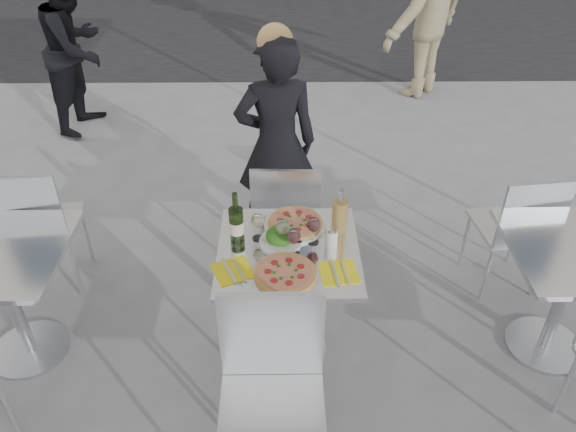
{
  "coord_description": "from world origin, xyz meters",
  "views": [
    {
      "loc": [
        -0.02,
        -2.21,
        2.55
      ],
      "look_at": [
        0.0,
        0.15,
        0.85
      ],
      "focal_mm": 35.0,
      "sensor_mm": 36.0,
      "label": 1
    }
  ],
  "objects_px": {
    "pizza_far": "(295,223)",
    "wineglass_white_a": "(257,221)",
    "wineglass_red_b": "(314,225)",
    "woman_diner": "(277,145)",
    "chair_far": "(286,212)",
    "wine_bottle": "(236,223)",
    "chair_near": "(272,383)",
    "salad_plate": "(280,237)",
    "carafe": "(340,218)",
    "pedestrian_a": "(75,48)",
    "side_table_right": "(570,278)",
    "pizza_near": "(285,273)",
    "napkin_left": "(233,270)",
    "side_chair_lfar": "(35,223)",
    "pedestrian_b": "(427,4)",
    "main_table": "(288,280)",
    "side_chair_rfar": "(519,224)",
    "napkin_right": "(339,272)",
    "wineglass_red_a": "(294,237)",
    "wineglass_white_b": "(283,228)",
    "side_table_left": "(4,282)",
    "sugar_shaker": "(332,236)"
  },
  "relations": [
    {
      "from": "salad_plate",
      "to": "sugar_shaker",
      "type": "distance_m",
      "value": 0.26
    },
    {
      "from": "wineglass_red_b",
      "to": "woman_diner",
      "type": "bearing_deg",
      "value": 100.73
    },
    {
      "from": "side_table_right",
      "to": "napkin_right",
      "type": "bearing_deg",
      "value": -171.81
    },
    {
      "from": "chair_near",
      "to": "wineglass_white_a",
      "type": "distance_m",
      "value": 0.84
    },
    {
      "from": "pizza_far",
      "to": "main_table",
      "type": "bearing_deg",
      "value": -100.96
    },
    {
      "from": "pedestrian_a",
      "to": "napkin_left",
      "type": "height_order",
      "value": "pedestrian_a"
    },
    {
      "from": "pedestrian_b",
      "to": "napkin_left",
      "type": "distance_m",
      "value": 4.25
    },
    {
      "from": "wine_bottle",
      "to": "wineglass_red_b",
      "type": "relative_size",
      "value": 1.87
    },
    {
      "from": "wineglass_red_b",
      "to": "side_chair_rfar",
      "type": "bearing_deg",
      "value": 19.03
    },
    {
      "from": "wineglass_white_b",
      "to": "wineglass_red_a",
      "type": "relative_size",
      "value": 1.0
    },
    {
      "from": "pedestrian_b",
      "to": "wineglass_white_b",
      "type": "bearing_deg",
      "value": 21.57
    },
    {
      "from": "woman_diner",
      "to": "pizza_far",
      "type": "xyz_separation_m",
      "value": [
        0.11,
        -0.89,
        0.01
      ]
    },
    {
      "from": "wineglass_red_b",
      "to": "chair_near",
      "type": "bearing_deg",
      "value": -105.34
    },
    {
      "from": "wineglass_white_a",
      "to": "chair_far",
      "type": "bearing_deg",
      "value": 74.28
    },
    {
      "from": "wineglass_red_b",
      "to": "napkin_right",
      "type": "bearing_deg",
      "value": -64.64
    },
    {
      "from": "side_table_right",
      "to": "wineglass_red_b",
      "type": "distance_m",
      "value": 1.41
    },
    {
      "from": "wineglass_white_a",
      "to": "wineglass_red_a",
      "type": "distance_m",
      "value": 0.23
    },
    {
      "from": "side_chair_lfar",
      "to": "salad_plate",
      "type": "bearing_deg",
      "value": 157.36
    },
    {
      "from": "wineglass_red_a",
      "to": "chair_near",
      "type": "bearing_deg",
      "value": -99.03
    },
    {
      "from": "chair_far",
      "to": "pizza_near",
      "type": "relative_size",
      "value": 3.0
    },
    {
      "from": "side_chair_rfar",
      "to": "wineglass_white_a",
      "type": "bearing_deg",
      "value": 7.41
    },
    {
      "from": "pizza_near",
      "to": "sugar_shaker",
      "type": "xyz_separation_m",
      "value": [
        0.24,
        0.23,
        0.04
      ]
    },
    {
      "from": "sugar_shaker",
      "to": "wineglass_red_b",
      "type": "height_order",
      "value": "wineglass_red_b"
    },
    {
      "from": "main_table",
      "to": "pedestrian_b",
      "type": "bearing_deg",
      "value": 68.54
    },
    {
      "from": "side_table_left",
      "to": "sugar_shaker",
      "type": "relative_size",
      "value": 7.01
    },
    {
      "from": "pedestrian_b",
      "to": "napkin_left",
      "type": "xyz_separation_m",
      "value": [
        -1.73,
        -3.87,
        -0.2
      ]
    },
    {
      "from": "chair_far",
      "to": "wine_bottle",
      "type": "distance_m",
      "value": 0.69
    },
    {
      "from": "chair_near",
      "to": "pizza_near",
      "type": "bearing_deg",
      "value": 82.93
    },
    {
      "from": "side_table_right",
      "to": "salad_plate",
      "type": "height_order",
      "value": "salad_plate"
    },
    {
      "from": "wineglass_red_b",
      "to": "napkin_left",
      "type": "relative_size",
      "value": 0.66
    },
    {
      "from": "pizza_far",
      "to": "wineglass_white_a",
      "type": "relative_size",
      "value": 2.11
    },
    {
      "from": "main_table",
      "to": "side_chair_lfar",
      "type": "relative_size",
      "value": 0.79
    },
    {
      "from": "woman_diner",
      "to": "pedestrian_a",
      "type": "relative_size",
      "value": 0.97
    },
    {
      "from": "main_table",
      "to": "chair_far",
      "type": "bearing_deg",
      "value": 90.64
    },
    {
      "from": "chair_near",
      "to": "salad_plate",
      "type": "height_order",
      "value": "chair_near"
    },
    {
      "from": "pizza_far",
      "to": "napkin_right",
      "type": "xyz_separation_m",
      "value": [
        0.2,
        -0.38,
        -0.01
      ]
    },
    {
      "from": "wine_bottle",
      "to": "side_table_left",
      "type": "bearing_deg",
      "value": -176.72
    },
    {
      "from": "main_table",
      "to": "carafe",
      "type": "bearing_deg",
      "value": 21.84
    },
    {
      "from": "side_chair_lfar",
      "to": "pedestrian_b",
      "type": "xyz_separation_m",
      "value": [
        2.97,
        3.21,
        0.39
      ]
    },
    {
      "from": "pizza_near",
      "to": "wineglass_white_a",
      "type": "distance_m",
      "value": 0.33
    },
    {
      "from": "wineglass_white_b",
      "to": "wineglass_red_b",
      "type": "height_order",
      "value": "same"
    },
    {
      "from": "napkin_left",
      "to": "sugar_shaker",
      "type": "bearing_deg",
      "value": -2.03
    },
    {
      "from": "side_table_left",
      "to": "wineglass_white_a",
      "type": "bearing_deg",
      "value": 3.88
    },
    {
      "from": "side_chair_rfar",
      "to": "pedestrian_a",
      "type": "relative_size",
      "value": 0.57
    },
    {
      "from": "carafe",
      "to": "pizza_far",
      "type": "bearing_deg",
      "value": 157.43
    },
    {
      "from": "wineglass_white_a",
      "to": "wineglass_white_b",
      "type": "relative_size",
      "value": 1.0
    },
    {
      "from": "pizza_near",
      "to": "wineglass_white_b",
      "type": "xyz_separation_m",
      "value": [
        -0.01,
        0.23,
        0.1
      ]
    },
    {
      "from": "side_table_right",
      "to": "salad_plate",
      "type": "distance_m",
      "value": 1.56
    },
    {
      "from": "woman_diner",
      "to": "wineglass_red_a",
      "type": "height_order",
      "value": "woman_diner"
    },
    {
      "from": "pizza_near",
      "to": "pizza_far",
      "type": "relative_size",
      "value": 0.91
    }
  ]
}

